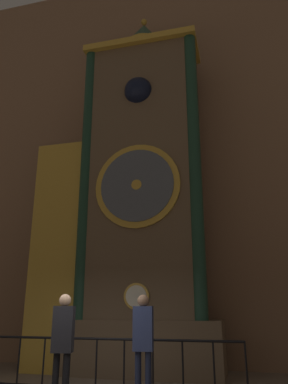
# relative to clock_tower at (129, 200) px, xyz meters

# --- Properties ---
(cathedral_back_wall) EXTENTS (24.00, 0.32, 13.60)m
(cathedral_back_wall) POSITION_rel_clock_tower_xyz_m (0.01, 1.30, 2.31)
(cathedral_back_wall) COLOR #846047
(cathedral_back_wall) RESTS_ON ground_plane
(clock_tower) EXTENTS (5.09, 1.84, 10.66)m
(clock_tower) POSITION_rel_clock_tower_xyz_m (0.00, 0.00, 0.00)
(clock_tower) COLOR brown
(clock_tower) RESTS_ON ground_plane
(railing_fence) EXTENTS (5.25, 0.05, 0.99)m
(railing_fence) POSITION_rel_clock_tower_xyz_m (0.28, -2.11, -3.93)
(railing_fence) COLOR black
(railing_fence) RESTS_ON ground_plane
(visitor_near) EXTENTS (0.38, 0.29, 1.80)m
(visitor_near) POSITION_rel_clock_tower_xyz_m (-0.05, -3.58, -3.40)
(visitor_near) COLOR black
(visitor_near) RESTS_ON ground_plane
(visitor_far) EXTENTS (0.36, 0.26, 1.80)m
(visitor_far) POSITION_rel_clock_tower_xyz_m (1.19, -3.01, -3.40)
(visitor_far) COLOR #1B213A
(visitor_far) RESTS_ON ground_plane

